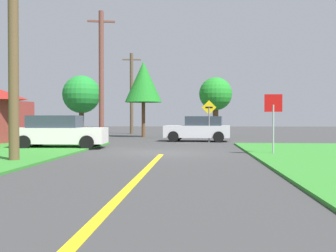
% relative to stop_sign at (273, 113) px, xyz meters
% --- Properties ---
extents(ground_plane, '(120.00, 120.00, 0.00)m').
position_rel_stop_sign_xyz_m(ground_plane, '(-4.51, 0.88, -1.71)').
color(ground_plane, '#3C3C3C').
extents(lane_stripe_center, '(0.20, 14.00, 0.01)m').
position_rel_stop_sign_xyz_m(lane_stripe_center, '(-4.51, -7.12, -1.70)').
color(lane_stripe_center, yellow).
rests_on(lane_stripe_center, ground).
extents(stop_sign, '(0.70, 0.07, 2.44)m').
position_rel_stop_sign_xyz_m(stop_sign, '(0.00, 0.00, 0.00)').
color(stop_sign, '#9EA0A8').
rests_on(stop_sign, ground).
extents(parked_car_near_building, '(4.47, 2.32, 1.62)m').
position_rel_stop_sign_xyz_m(parked_car_near_building, '(-9.82, 3.07, -0.90)').
color(parked_car_near_building, white).
rests_on(parked_car_near_building, ground).
extents(car_approaching_junction, '(4.32, 2.39, 1.62)m').
position_rel_stop_sign_xyz_m(car_approaching_junction, '(-2.91, 9.75, -0.90)').
color(car_approaching_junction, silver).
rests_on(car_approaching_junction, ground).
extents(utility_pole_near, '(1.79, 0.48, 7.58)m').
position_rel_stop_sign_xyz_m(utility_pole_near, '(-9.20, -3.35, 2.18)').
color(utility_pole_near, brown).
rests_on(utility_pole_near, ground).
extents(utility_pole_mid, '(1.78, 0.51, 8.49)m').
position_rel_stop_sign_xyz_m(utility_pole_mid, '(-9.28, 9.76, 2.64)').
color(utility_pole_mid, brown).
rests_on(utility_pole_mid, ground).
extents(utility_pole_far, '(1.80, 0.41, 7.82)m').
position_rel_stop_sign_xyz_m(utility_pole_far, '(-9.36, 22.87, 2.30)').
color(utility_pole_far, brown).
rests_on(utility_pole_far, ground).
extents(direction_sign, '(0.90, 0.10, 2.61)m').
position_rel_stop_sign_xyz_m(direction_sign, '(-2.29, 8.87, -0.08)').
color(direction_sign, slate).
rests_on(direction_sign, ground).
extents(oak_tree_left, '(2.94, 2.94, 6.02)m').
position_rel_stop_sign_xyz_m(oak_tree_left, '(-7.28, 15.71, 2.67)').
color(oak_tree_left, brown).
rests_on(oak_tree_left, ground).
extents(pine_tree_center, '(3.39, 3.39, 5.35)m').
position_rel_stop_sign_xyz_m(pine_tree_center, '(-13.40, 19.62, 1.92)').
color(pine_tree_center, brown).
rests_on(pine_tree_center, ground).
extents(oak_tree_right, '(2.61, 2.61, 4.75)m').
position_rel_stop_sign_xyz_m(oak_tree_right, '(-1.56, 16.02, 1.68)').
color(oak_tree_right, brown).
rests_on(oak_tree_right, ground).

